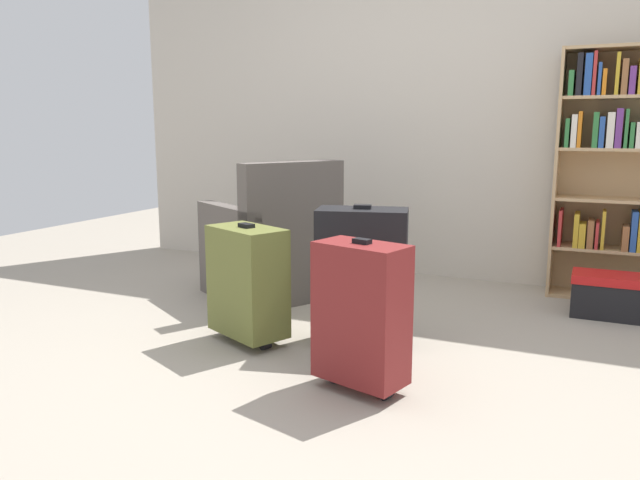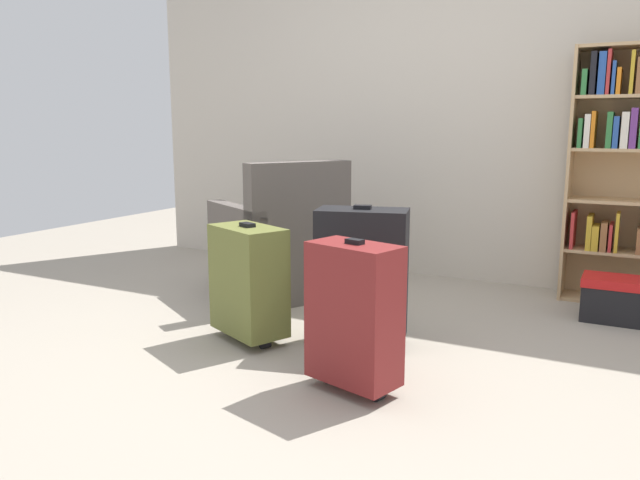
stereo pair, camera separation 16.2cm
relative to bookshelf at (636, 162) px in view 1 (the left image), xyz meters
The scene contains 9 objects.
ground_plane 2.47m from the bookshelf, 125.06° to the right, with size 8.93×8.93×0.00m, color #9E9384.
back_wall 1.40m from the bookshelf, behind, with size 5.10×0.10×2.60m, color beige.
bookshelf is the anchor object (origin of this frame).
armchair 2.37m from the bookshelf, 158.06° to the right, with size 0.96×0.96×0.90m.
mug 2.03m from the bookshelf, 149.93° to the right, with size 0.12×0.08×0.10m.
storage_box 0.88m from the bookshelf, 97.60° to the right, with size 0.50×0.25×0.26m.
suitcase_black 2.03m from the bookshelf, 130.16° to the right, with size 0.50×0.34×0.73m.
suitcase_olive 2.55m from the bookshelf, 136.84° to the right, with size 0.48×0.39×0.63m.
suitcase_dark_red 2.36m from the bookshelf, 117.88° to the right, with size 0.42×0.30×0.66m.
Camera 1 is at (1.11, -2.47, 1.11)m, focal length 34.55 mm.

